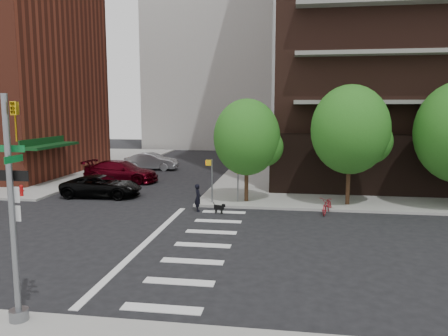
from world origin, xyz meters
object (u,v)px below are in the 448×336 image
object	(u,v)px
traffic_signal	(14,228)
parked_car_maroon	(121,171)
fire_hydrant	(21,190)
dog_walker	(198,198)
parked_car_silver	(152,161)
parked_car_black	(102,186)
scooter	(327,205)

from	to	relation	value
traffic_signal	parked_car_maroon	xyz separation A→B (m)	(-6.01, 22.17, -1.85)
fire_hydrant	dog_walker	xyz separation A→B (m)	(12.02, -1.80, 0.23)
parked_car_maroon	parked_car_silver	bearing A→B (deg)	2.81
traffic_signal	fire_hydrant	xyz separation A→B (m)	(-10.03, 15.29, -2.15)
parked_car_black	parked_car_maroon	xyz separation A→B (m)	(-0.93, 5.68, 0.14)
traffic_signal	scooter	distance (m)	16.86
parked_car_black	scooter	world-z (taller)	parked_car_black
traffic_signal	dog_walker	size ratio (longest dim) A/B	3.86
scooter	dog_walker	xyz separation A→B (m)	(-7.15, -0.50, 0.30)
traffic_signal	parked_car_black	world-z (taller)	traffic_signal
parked_car_black	traffic_signal	bearing A→B (deg)	-165.22
traffic_signal	parked_car_maroon	world-z (taller)	traffic_signal
traffic_signal	dog_walker	distance (m)	13.77
parked_car_maroon	dog_walker	distance (m)	11.80
parked_car_black	dog_walker	distance (m)	7.68
traffic_signal	parked_car_silver	world-z (taller)	traffic_signal
parked_car_black	dog_walker	world-z (taller)	dog_walker
scooter	dog_walker	size ratio (longest dim) A/B	1.18
parked_car_maroon	parked_car_silver	xyz separation A→B (m)	(0.18, 7.05, -0.05)
scooter	parked_car_silver	bearing A→B (deg)	151.27
parked_car_silver	dog_walker	size ratio (longest dim) A/B	3.14
parked_car_maroon	traffic_signal	bearing A→B (deg)	-160.58
traffic_signal	scooter	size ratio (longest dim) A/B	3.27
parked_car_silver	dog_walker	xyz separation A→B (m)	(7.82, -15.73, -0.03)
parked_car_black	parked_car_maroon	distance (m)	5.76
parked_car_silver	parked_car_black	bearing A→B (deg)	-177.45
parked_car_silver	scooter	distance (m)	21.36
parked_car_silver	traffic_signal	bearing A→B (deg)	-169.56
parked_car_black	parked_car_maroon	bearing A→B (deg)	6.98
dog_walker	scooter	bearing A→B (deg)	-104.63
fire_hydrant	parked_car_silver	world-z (taller)	parked_car_silver
fire_hydrant	dog_walker	world-z (taller)	dog_walker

